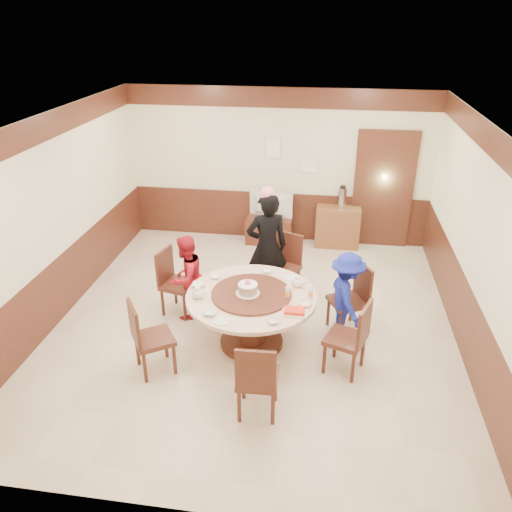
# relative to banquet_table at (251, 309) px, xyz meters

# --- Properties ---
(room) EXTENTS (6.00, 6.04, 2.84)m
(room) POSITION_rel_banquet_table_xyz_m (-0.03, 0.49, 0.55)
(room) COLOR beige
(room) RESTS_ON ground
(banquet_table) EXTENTS (1.66, 1.66, 0.78)m
(banquet_table) POSITION_rel_banquet_table_xyz_m (0.00, 0.00, 0.00)
(banquet_table) COLOR #441F15
(banquet_table) RESTS_ON ground
(chair_0) EXTENTS (0.60, 0.59, 0.97)m
(chair_0) POSITION_rel_banquet_table_xyz_m (1.25, 0.52, -0.23)
(chair_0) COLOR #441F15
(chair_0) RESTS_ON ground
(chair_1) EXTENTS (0.58, 0.58, 0.97)m
(chair_1) POSITION_rel_banquet_table_xyz_m (0.29, 1.33, -0.23)
(chair_1) COLOR #441F15
(chair_1) RESTS_ON ground
(chair_2) EXTENTS (0.54, 0.53, 0.97)m
(chair_2) POSITION_rel_banquet_table_xyz_m (-1.17, 0.62, -0.23)
(chair_2) COLOR #441F15
(chair_2) RESTS_ON ground
(chair_3) EXTENTS (0.61, 0.61, 0.97)m
(chair_3) POSITION_rel_banquet_table_xyz_m (-1.09, -0.70, -0.23)
(chair_3) COLOR #441F15
(chair_3) RESTS_ON ground
(chair_4) EXTENTS (0.46, 0.47, 0.97)m
(chair_4) POSITION_rel_banquet_table_xyz_m (0.26, -1.23, -0.23)
(chair_4) COLOR #441F15
(chair_4) RESTS_ON ground
(chair_5) EXTENTS (0.57, 0.57, 0.97)m
(chair_5) POSITION_rel_banquet_table_xyz_m (1.21, -0.36, -0.23)
(chair_5) COLOR #441F15
(chair_5) RESTS_ON ground
(person_standing) EXTENTS (0.72, 0.59, 1.69)m
(person_standing) POSITION_rel_banquet_table_xyz_m (0.04, 1.23, 0.31)
(person_standing) COLOR black
(person_standing) RESTS_ON ground
(person_red) EXTENTS (0.67, 0.74, 1.24)m
(person_red) POSITION_rel_banquet_table_xyz_m (-1.01, 0.55, 0.08)
(person_red) COLOR #A91625
(person_red) RESTS_ON ground
(person_blue) EXTENTS (0.67, 0.89, 1.23)m
(person_blue) POSITION_rel_banquet_table_xyz_m (1.20, 0.36, 0.08)
(person_blue) COLOR navy
(person_blue) RESTS_ON ground
(birthday_cake) EXTENTS (0.30, 0.30, 0.20)m
(birthday_cake) POSITION_rel_banquet_table_xyz_m (-0.04, -0.03, 0.32)
(birthday_cake) COLOR white
(birthday_cake) RESTS_ON banquet_table
(teapot_left) EXTENTS (0.17, 0.15, 0.13)m
(teapot_left) POSITION_rel_banquet_table_xyz_m (-0.65, -0.17, 0.28)
(teapot_left) COLOR white
(teapot_left) RESTS_ON banquet_table
(teapot_right) EXTENTS (0.17, 0.15, 0.13)m
(teapot_right) POSITION_rel_banquet_table_xyz_m (0.56, 0.30, 0.28)
(teapot_right) COLOR white
(teapot_right) RESTS_ON banquet_table
(bowl_0) EXTENTS (0.13, 0.13, 0.03)m
(bowl_0) POSITION_rel_banquet_table_xyz_m (-0.54, 0.37, 0.23)
(bowl_0) COLOR white
(bowl_0) RESTS_ON banquet_table
(bowl_1) EXTENTS (0.14, 0.14, 0.04)m
(bowl_1) POSITION_rel_banquet_table_xyz_m (0.35, -0.59, 0.24)
(bowl_1) COLOR white
(bowl_1) RESTS_ON banquet_table
(bowl_2) EXTENTS (0.15, 0.15, 0.04)m
(bowl_2) POSITION_rel_banquet_table_xyz_m (-0.42, -0.51, 0.24)
(bowl_2) COLOR white
(bowl_2) RESTS_ON banquet_table
(bowl_3) EXTENTS (0.15, 0.15, 0.05)m
(bowl_3) POSITION_rel_banquet_table_xyz_m (0.68, -0.16, 0.24)
(bowl_3) COLOR white
(bowl_3) RESTS_ON banquet_table
(bowl_4) EXTENTS (0.16, 0.16, 0.04)m
(bowl_4) POSITION_rel_banquet_table_xyz_m (-0.72, 0.11, 0.24)
(bowl_4) COLOR white
(bowl_4) RESTS_ON banquet_table
(bowl_5) EXTENTS (0.13, 0.13, 0.04)m
(bowl_5) POSITION_rel_banquet_table_xyz_m (0.12, 0.61, 0.24)
(bowl_5) COLOR white
(bowl_5) RESTS_ON banquet_table
(saucer_near) EXTENTS (0.18, 0.18, 0.01)m
(saucer_near) POSITION_rel_banquet_table_xyz_m (-0.25, -0.65, 0.22)
(saucer_near) COLOR white
(saucer_near) RESTS_ON banquet_table
(saucer_far) EXTENTS (0.18, 0.18, 0.01)m
(saucer_far) POSITION_rel_banquet_table_xyz_m (0.45, 0.50, 0.22)
(saucer_far) COLOR white
(saucer_far) RESTS_ON banquet_table
(shrimp_platter) EXTENTS (0.30, 0.20, 0.06)m
(shrimp_platter) POSITION_rel_banquet_table_xyz_m (0.57, -0.36, 0.24)
(shrimp_platter) COLOR white
(shrimp_platter) RESTS_ON banquet_table
(bottle_0) EXTENTS (0.06, 0.06, 0.16)m
(bottle_0) POSITION_rel_banquet_table_xyz_m (0.46, -0.02, 0.30)
(bottle_0) COLOR white
(bottle_0) RESTS_ON banquet_table
(bottle_1) EXTENTS (0.06, 0.06, 0.16)m
(bottle_1) POSITION_rel_banquet_table_xyz_m (0.74, 0.01, 0.30)
(bottle_1) COLOR white
(bottle_1) RESTS_ON banquet_table
(tv_stand) EXTENTS (0.85, 0.45, 0.50)m
(tv_stand) POSITION_rel_banquet_table_xyz_m (-0.17, 3.23, -0.28)
(tv_stand) COLOR #441F15
(tv_stand) RESTS_ON ground
(television) EXTENTS (0.83, 0.28, 0.48)m
(television) POSITION_rel_banquet_table_xyz_m (-0.17, 3.23, 0.20)
(television) COLOR gray
(television) RESTS_ON tv_stand
(side_cabinet) EXTENTS (0.80, 0.40, 0.75)m
(side_cabinet) POSITION_rel_banquet_table_xyz_m (1.10, 3.26, -0.16)
(side_cabinet) COLOR brown
(side_cabinet) RESTS_ON ground
(thermos) EXTENTS (0.15, 0.15, 0.38)m
(thermos) POSITION_rel_banquet_table_xyz_m (1.14, 3.26, 0.41)
(thermos) COLOR silver
(thermos) RESTS_ON side_cabinet
(notice_left) EXTENTS (0.25, 0.00, 0.35)m
(notice_left) POSITION_rel_banquet_table_xyz_m (-0.14, 3.43, 1.22)
(notice_left) COLOR white
(notice_left) RESTS_ON room
(notice_right) EXTENTS (0.30, 0.00, 0.22)m
(notice_right) POSITION_rel_banquet_table_xyz_m (0.51, 3.43, 0.92)
(notice_right) COLOR white
(notice_right) RESTS_ON room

